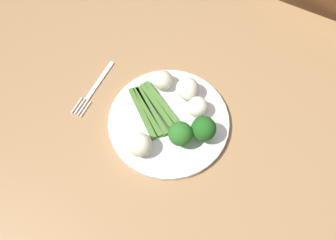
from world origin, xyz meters
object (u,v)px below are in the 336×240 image
object	(u,v)px
dining_table	(174,144)
asparagus_bundle	(152,109)
cauliflower_back_right	(140,145)
chair	(313,41)
cauliflower_left	(187,89)
broccoli_outer_edge	(203,129)
cauliflower_front_left	(198,107)
fork	(94,88)
broccoli_right	(181,134)
plate	(168,122)
cauliflower_back	(163,80)

from	to	relation	value
dining_table	asparagus_bundle	size ratio (longest dim) A/B	8.24
dining_table	cauliflower_back_right	size ratio (longest dim) A/B	23.60
chair	cauliflower_left	distance (m)	0.64
broccoli_outer_edge	cauliflower_front_left	bearing A→B (deg)	-53.67
dining_table	broccoli_outer_edge	xyz separation A→B (m)	(-0.07, 0.00, 0.16)
dining_table	cauliflower_front_left	xyz separation A→B (m)	(-0.03, -0.05, 0.14)
chair	fork	world-z (taller)	chair
cauliflower_left	cauliflower_back_right	bearing A→B (deg)	81.70
dining_table	cauliflower_left	xyz separation A→B (m)	(0.01, -0.08, 0.14)
cauliflower_left	fork	distance (m)	0.22
asparagus_bundle	broccoli_right	xyz separation A→B (m)	(-0.09, 0.04, 0.03)
dining_table	asparagus_bundle	xyz separation A→B (m)	(0.06, -0.00, 0.12)
chair	cauliflower_left	xyz separation A→B (m)	(0.23, 0.54, 0.27)
plate	asparagus_bundle	bearing A→B (deg)	-9.71
plate	cauliflower_back	world-z (taller)	cauliflower_back
dining_table	plate	xyz separation A→B (m)	(0.02, 0.00, 0.11)
chair	asparagus_bundle	world-z (taller)	chair
cauliflower_left	asparagus_bundle	bearing A→B (deg)	55.58
plate	cauliflower_left	size ratio (longest dim) A/B	5.20
asparagus_bundle	broccoli_outer_edge	size ratio (longest dim) A/B	2.26
plate	cauliflower_front_left	bearing A→B (deg)	-132.48
dining_table	cauliflower_left	size ratio (longest dim) A/B	23.27
broccoli_right	cauliflower_back_right	distance (m)	0.09
chair	cauliflower_left	world-z (taller)	chair
plate	cauliflower_back	size ratio (longest dim) A/B	5.89
cauliflower_front_left	fork	size ratio (longest dim) A/B	0.28
cauliflower_back	dining_table	bearing A→B (deg)	133.83
cauliflower_front_left	fork	world-z (taller)	cauliflower_front_left
broccoli_outer_edge	chair	bearing A→B (deg)	-103.97
broccoli_outer_edge	cauliflower_back	world-z (taller)	broccoli_outer_edge
cauliflower_back_right	asparagus_bundle	bearing A→B (deg)	-74.78
dining_table	fork	xyz separation A→B (m)	(0.22, 0.00, 0.11)
asparagus_bundle	cauliflower_back_right	distance (m)	0.10
dining_table	plate	world-z (taller)	plate
broccoli_outer_edge	cauliflower_back	xyz separation A→B (m)	(0.14, -0.07, -0.01)
chair	broccoli_right	distance (m)	0.73
asparagus_bundle	cauliflower_back_right	bearing A→B (deg)	-42.03
plate	broccoli_outer_edge	size ratio (longest dim) A/B	4.16
cauliflower_back_right	fork	size ratio (longest dim) A/B	0.31
plate	cauliflower_left	bearing A→B (deg)	-94.33
dining_table	cauliflower_back	distance (m)	0.17
broccoli_outer_edge	cauliflower_left	world-z (taller)	broccoli_outer_edge
chair	cauliflower_front_left	size ratio (longest dim) A/B	18.46
asparagus_bundle	cauliflower_back	world-z (taller)	cauliflower_back
plate	broccoli_right	distance (m)	0.07
dining_table	cauliflower_front_left	size ratio (longest dim) A/B	25.71
asparagus_bundle	cauliflower_front_left	world-z (taller)	cauliflower_front_left
asparagus_bundle	fork	world-z (taller)	asparagus_bundle
asparagus_bundle	broccoli_right	bearing A→B (deg)	9.94
asparagus_bundle	cauliflower_left	distance (m)	0.09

